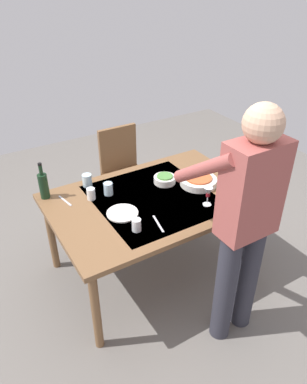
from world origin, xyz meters
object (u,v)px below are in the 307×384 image
(dining_table, at_px, (153,204))
(person_server, at_px, (245,219))
(wine_bottle, at_px, (44,185))
(water_cup_near_right, at_px, (136,225))
(side_bowl_salad, at_px, (165,179))
(dinner_plate_near, at_px, (122,213))
(serving_bowl_pasta, at_px, (198,181))
(chair_near, at_px, (123,167))
(water_cup_far_left, at_px, (108,189))
(water_cup_near_left, at_px, (87,180))
(water_cup_far_right, at_px, (91,194))
(wine_glass_left, at_px, (208,193))

(dining_table, distance_m, person_server, 0.86)
(wine_bottle, relative_size, water_cup_near_right, 3.28)
(side_bowl_salad, distance_m, dinner_plate_near, 0.55)
(serving_bowl_pasta, bearing_deg, dining_table, -2.68)
(dining_table, distance_m, chair_near, 0.95)
(person_server, bearing_deg, dining_table, -78.35)
(chair_near, bearing_deg, dinner_plate_near, 63.12)
(dinner_plate_near, bearing_deg, chair_near, -116.88)
(side_bowl_salad, relative_size, dinner_plate_near, 0.78)
(water_cup_near_right, relative_size, water_cup_far_left, 0.90)
(dinner_plate_near, bearing_deg, side_bowl_salad, -156.80)
(dining_table, bearing_deg, chair_near, -101.99)
(wine_bottle, xyz_separation_m, dinner_plate_near, (-0.41, 0.50, -0.10))
(wine_bottle, height_order, dinner_plate_near, wine_bottle)
(wine_bottle, distance_m, dinner_plate_near, 0.66)
(dining_table, bearing_deg, side_bowl_salad, -143.40)
(water_cup_near_left, bearing_deg, wine_bottle, -1.15)
(dining_table, height_order, person_server, person_server)
(water_cup_far_left, height_order, side_bowl_salad, water_cup_far_left)
(chair_near, relative_size, water_cup_far_right, 9.89)
(wine_bottle, distance_m, water_cup_far_left, 0.49)
(dining_table, height_order, wine_glass_left, wine_glass_left)
(wine_bottle, xyz_separation_m, water_cup_far_left, (-0.44, 0.21, -0.06))
(dining_table, height_order, water_cup_near_left, water_cup_near_left)
(water_cup_near_right, bearing_deg, water_cup_far_left, -93.70)
(dining_table, xyz_separation_m, person_server, (-0.16, 0.79, 0.30))
(water_cup_near_right, xyz_separation_m, serving_bowl_pasta, (-0.73, -0.27, -0.01))
(serving_bowl_pasta, bearing_deg, water_cup_near_right, 20.49)
(dining_table, relative_size, serving_bowl_pasta, 5.26)
(wine_bottle, height_order, water_cup_near_right, wine_bottle)
(person_server, bearing_deg, wine_bottle, -54.51)
(chair_near, xyz_separation_m, water_cup_far_left, (0.47, 0.69, 0.25))
(water_cup_near_left, bearing_deg, side_bowl_salad, 153.36)
(chair_near, relative_size, side_bowl_salad, 5.06)
(water_cup_near_right, xyz_separation_m, side_bowl_salad, (-0.51, -0.44, -0.01))
(dining_table, distance_m, water_cup_near_left, 0.58)
(chair_near, xyz_separation_m, person_server, (0.03, 1.71, 0.43))
(water_cup_near_right, bearing_deg, dining_table, -136.81)
(wine_bottle, relative_size, water_cup_far_left, 2.96)
(person_server, distance_m, water_cup_near_left, 1.35)
(dining_table, relative_size, water_cup_far_left, 15.79)
(water_cup_near_right, relative_size, side_bowl_salad, 0.50)
(serving_bowl_pasta, xyz_separation_m, dinner_plate_near, (0.72, 0.05, -0.03))
(water_cup_near_right, relative_size, serving_bowl_pasta, 0.30)
(wine_glass_left, distance_m, water_cup_near_right, 0.60)
(wine_bottle, relative_size, side_bowl_salad, 1.64)
(water_cup_near_right, bearing_deg, water_cup_near_left, -85.40)
(water_cup_near_left, relative_size, water_cup_near_right, 1.13)
(water_cup_near_right, bearing_deg, wine_glass_left, 179.73)
(person_server, bearing_deg, water_cup_near_left, -66.50)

